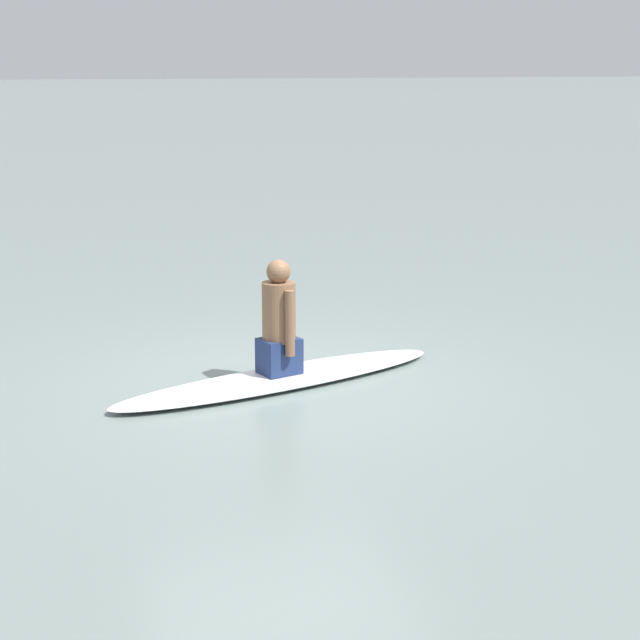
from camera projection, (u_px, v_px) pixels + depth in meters
name	position (u px, v px, depth m)	size (l,w,h in m)	color
ground_plane	(283.00, 378.00, 9.86)	(400.00, 400.00, 0.00)	slate
surfboard	(279.00, 378.00, 9.70)	(3.35, 0.68, 0.10)	white
person_paddler	(279.00, 322.00, 9.58)	(0.40, 0.46, 1.04)	navy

